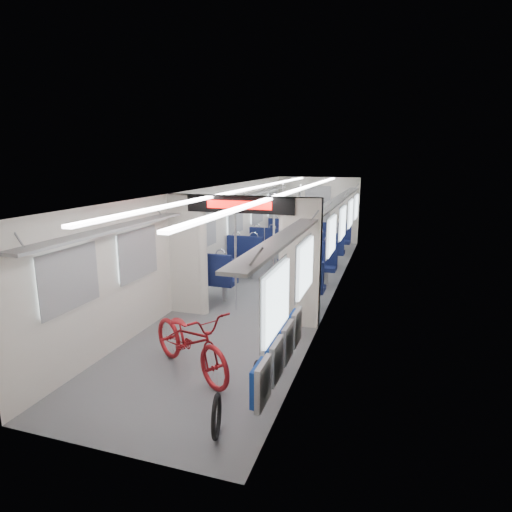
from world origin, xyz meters
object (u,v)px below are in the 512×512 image
(bike_hoop_a, at_px, (217,418))
(stanchion_near_right, at_px, (274,252))
(flip_bench, at_px, (280,351))
(stanchion_near_left, at_px, (236,254))
(bike_hoop_b, at_px, (256,381))
(bike_hoop_c, at_px, (275,355))
(stanchion_far_right, at_px, (299,230))
(bicycle, at_px, (190,340))
(seat_bay_near_right, at_px, (310,270))
(seat_bay_near_left, at_px, (229,264))
(stanchion_far_left, at_px, (283,226))
(seat_bay_far_left, at_px, (273,237))
(seat_bay_far_right, at_px, (332,242))

(bike_hoop_a, distance_m, stanchion_near_right, 4.29)
(flip_bench, bearing_deg, stanchion_near_left, 120.72)
(bike_hoop_b, bearing_deg, flip_bench, 35.25)
(bike_hoop_b, distance_m, bike_hoop_c, 0.80)
(bike_hoop_c, relative_size, stanchion_far_right, 0.20)
(bicycle, distance_m, seat_bay_near_right, 4.12)
(bike_hoop_c, distance_m, stanchion_far_right, 5.40)
(bicycle, relative_size, seat_bay_near_left, 0.82)
(bicycle, relative_size, flip_bench, 0.88)
(bike_hoop_a, xyz_separation_m, stanchion_far_left, (-1.17, 7.37, 0.93))
(seat_bay_far_left, height_order, stanchion_near_left, stanchion_near_left)
(bike_hoop_c, xyz_separation_m, stanchion_far_left, (-1.36, 5.68, 0.94))
(bike_hoop_b, xyz_separation_m, seat_bay_near_left, (-2.03, 4.28, 0.35))
(seat_bay_near_right, bearing_deg, bike_hoop_c, -87.06)
(bike_hoop_a, height_order, bike_hoop_b, bike_hoop_a)
(stanchion_near_left, bearing_deg, stanchion_far_right, 79.70)
(bike_hoop_b, relative_size, bike_hoop_c, 1.03)
(seat_bay_near_right, height_order, stanchion_near_left, stanchion_near_left)
(flip_bench, bearing_deg, stanchion_far_left, 104.20)
(flip_bench, xyz_separation_m, stanchion_near_left, (-1.61, 2.72, 0.57))
(bike_hoop_b, bearing_deg, bike_hoop_a, -100.24)
(bicycle, xyz_separation_m, seat_bay_far_left, (-0.96, 7.73, 0.06))
(bicycle, height_order, bike_hoop_a, bicycle)
(bike_hoop_c, distance_m, stanchion_far_left, 5.92)
(bike_hoop_a, height_order, bike_hoop_c, bike_hoop_a)
(seat_bay_near_left, bearing_deg, stanchion_far_left, 72.53)
(bike_hoop_b, xyz_separation_m, stanchion_near_right, (-0.69, 3.26, 0.93))
(bicycle, height_order, bike_hoop_b, bicycle)
(flip_bench, height_order, seat_bay_near_left, seat_bay_near_left)
(stanchion_far_right, bearing_deg, bike_hoop_c, -81.31)
(seat_bay_near_left, distance_m, stanchion_near_right, 1.78)
(seat_bay_far_right, height_order, stanchion_near_left, stanchion_near_left)
(stanchion_far_left, bearing_deg, bike_hoop_a, -80.96)
(stanchion_far_left, distance_m, stanchion_far_right, 0.70)
(stanchion_far_right, bearing_deg, stanchion_far_left, 142.38)
(flip_bench, distance_m, bike_hoop_a, 1.21)
(seat_bay_far_left, bearing_deg, flip_bench, -73.80)
(stanchion_near_left, bearing_deg, seat_bay_far_right, 76.36)
(seat_bay_near_right, relative_size, seat_bay_far_left, 1.05)
(stanchion_near_left, distance_m, stanchion_far_right, 3.21)
(seat_bay_near_right, bearing_deg, flip_bench, -84.26)
(bike_hoop_c, distance_m, seat_bay_far_left, 7.55)
(bike_hoop_a, height_order, seat_bay_far_right, seat_bay_far_right)
(bike_hoop_b, bearing_deg, stanchion_far_left, 101.62)
(seat_bay_near_right, relative_size, seat_bay_far_right, 1.08)
(seat_bay_near_left, relative_size, stanchion_near_right, 0.97)
(seat_bay_far_right, relative_size, stanchion_far_left, 0.86)
(bicycle, distance_m, stanchion_near_right, 3.03)
(bike_hoop_c, xyz_separation_m, seat_bay_near_left, (-2.05, 3.48, 0.36))
(seat_bay_near_left, relative_size, stanchion_near_left, 0.97)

